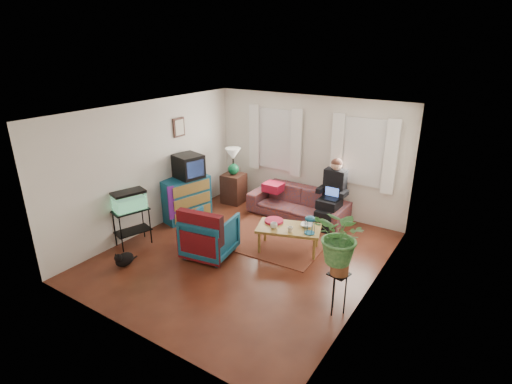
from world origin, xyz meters
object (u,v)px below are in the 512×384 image
Objects in this scene: coffee_table at (289,239)px; plant_stand at (337,293)px; side_table at (234,188)px; aquarium_stand at (133,227)px; dresser at (186,198)px; armchair at (210,233)px; sofa at (298,198)px.

coffee_table is 1.90m from plant_stand.
aquarium_stand reaches higher than side_table.
side_table is at bearing 89.91° from dresser.
dresser reaches higher than side_table.
dresser is at bearing 159.80° from coffee_table.
dresser is at bearing 162.28° from plant_stand.
aquarium_stand is at bearing -170.31° from coffee_table.
plant_stand is at bearing 164.14° from armchair.
armchair is at bearing 36.42° from aquarium_stand.
dresser is 1.60× the size of plant_stand.
sofa is 1.91× the size of coffee_table.
plant_stand is (2.57, -0.32, -0.10)m from armchair.
dresser is 1.21× the size of armchair.
armchair is at bearing 172.92° from plant_stand.
dresser reaches higher than coffee_table.
sofa reaches higher than side_table.
armchair is (1.12, -2.27, 0.07)m from side_table.
dresser is at bearing -145.30° from sofa.
plant_stand is at bearing -35.12° from side_table.
plant_stand is (4.04, 0.18, -0.04)m from aquarium_stand.
aquarium_stand is at bearing -97.19° from side_table.
sofa is 1.57m from coffee_table.
side_table is (-1.68, -0.08, -0.07)m from sofa.
aquarium_stand is 1.11× the size of plant_stand.
sofa is 3.39× the size of plant_stand.
side_table is at bearing -72.54° from armchair.
plant_stand is (4.03, -1.29, -0.14)m from dresser.
dresser reaches higher than sofa.
dresser is at bearing 107.27° from aquarium_stand.
armchair is at bearing -19.04° from dresser.
dresser is 1.75m from armchair.
side_table is at bearing -177.05° from sofa.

